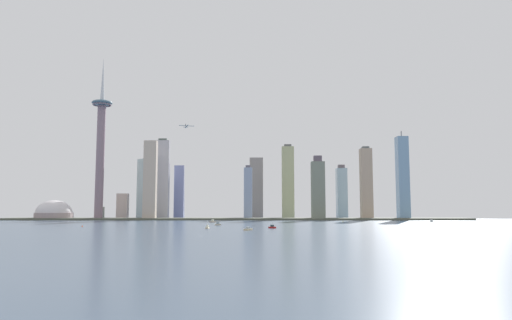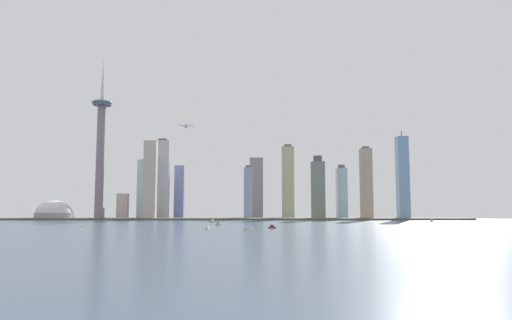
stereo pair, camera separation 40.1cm
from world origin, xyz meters
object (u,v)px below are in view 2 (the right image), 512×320
at_px(skyscraper_10, 248,193).
at_px(boat_3, 207,227).
at_px(skyscraper_6, 162,179).
at_px(boat_6, 248,229).
at_px(observation_tower, 101,141).
at_px(skyscraper_0, 403,178).
at_px(skyscraper_5, 123,206).
at_px(boat_5, 213,221).
at_px(skyscraper_9, 288,182).
at_px(boat_1, 218,224).
at_px(skyscraper_7, 366,184).
at_px(skyscraper_13, 103,190).
at_px(skyscraper_4, 180,192).
at_px(boat_7, 432,221).
at_px(skyscraper_2, 342,193).
at_px(skyscraper_3, 150,180).
at_px(boat_4, 272,227).
at_px(skyscraper_11, 256,188).
at_px(skyscraper_1, 161,183).
at_px(channel_buoy_0, 343,221).
at_px(skyscraper_8, 318,189).
at_px(channel_buoy_1, 82,226).
at_px(airplane, 187,126).
at_px(stadium_dome, 54,214).

relative_size(skyscraper_10, boat_3, 10.04).
distance_m(skyscraper_6, boat_6, 514.06).
distance_m(observation_tower, skyscraper_0, 591.00).
distance_m(skyscraper_5, boat_5, 318.10).
height_order(skyscraper_9, boat_5, skyscraper_9).
height_order(skyscraper_9, boat_1, skyscraper_9).
distance_m(observation_tower, skyscraper_7, 520.94).
bearing_deg(skyscraper_13, skyscraper_4, -1.54).
xyz_separation_m(skyscraper_9, boat_7, (220.00, -200.92, -73.74)).
relative_size(observation_tower, skyscraper_5, 6.06).
height_order(skyscraper_2, skyscraper_5, skyscraper_2).
xyz_separation_m(skyscraper_3, boat_4, (223.56, -363.28, -73.22)).
height_order(skyscraper_10, skyscraper_11, skyscraper_11).
distance_m(observation_tower, boat_4, 520.85).
distance_m(skyscraper_6, boat_4, 477.79).
bearing_deg(skyscraper_10, skyscraper_5, 168.56).
bearing_deg(observation_tower, skyscraper_13, 104.77).
distance_m(skyscraper_1, boat_5, 288.47).
height_order(boat_1, boat_3, boat_3).
bearing_deg(boat_5, boat_3, -64.65).
relative_size(skyscraper_2, skyscraper_13, 0.90).
height_order(skyscraper_3, skyscraper_5, skyscraper_3).
bearing_deg(boat_7, skyscraper_3, 93.69).
relative_size(skyscraper_5, channel_buoy_0, 34.05).
distance_m(skyscraper_8, skyscraper_13, 456.92).
relative_size(skyscraper_2, boat_1, 14.31).
height_order(skyscraper_9, boat_3, skyscraper_9).
relative_size(observation_tower, boat_7, 23.07).
xyz_separation_m(skyscraper_0, skyscraper_13, (-613.95, 79.50, -19.49)).
height_order(skyscraper_13, boat_6, skyscraper_13).
height_order(skyscraper_0, skyscraper_1, skyscraper_0).
bearing_deg(skyscraper_1, channel_buoy_1, -90.11).
bearing_deg(boat_6, observation_tower, -119.49).
xyz_separation_m(skyscraper_8, channel_buoy_1, (-318.64, -352.79, -56.94)).
distance_m(skyscraper_9, skyscraper_11, 68.71).
height_order(skyscraper_2, skyscraper_6, skyscraper_6).
xyz_separation_m(skyscraper_0, channel_buoy_1, (-485.24, -366.31, -79.94)).
xyz_separation_m(boat_4, boat_5, (-88.80, 214.31, 0.24)).
xyz_separation_m(skyscraper_3, skyscraper_11, (198.29, 104.32, -10.78)).
bearing_deg(skyscraper_6, airplane, -49.38).
distance_m(skyscraper_0, skyscraper_8, 168.72).
bearing_deg(skyscraper_8, skyscraper_1, 167.89).
bearing_deg(skyscraper_6, skyscraper_4, 66.50).
bearing_deg(channel_buoy_1, boat_5, 52.56).
height_order(skyscraper_7, skyscraper_13, skyscraper_7).
distance_m(stadium_dome, skyscraper_13, 124.81).
bearing_deg(skyscraper_3, airplane, -9.76).
distance_m(skyscraper_0, boat_1, 462.41).
bearing_deg(skyscraper_8, skyscraper_13, 168.25).
bearing_deg(boat_1, skyscraper_10, -120.79).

